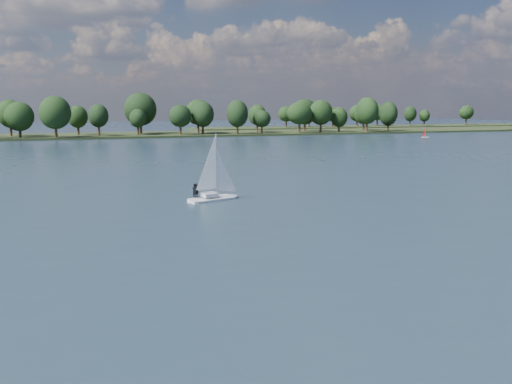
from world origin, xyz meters
TOP-DOWN VIEW (x-y plane):
  - ground at (0.00, 100.00)m, footprint 700.00×700.00m
  - far_shore at (0.00, 212.00)m, footprint 660.00×40.00m
  - far_shore_back at (160.00, 260.00)m, footprint 220.00×30.00m
  - sailboat at (-1.93, 52.01)m, footprint 6.63×3.82m
  - dinghy_orange at (113.31, 162.06)m, footprint 2.60×1.16m
  - treeline at (-12.23, 208.33)m, footprint 562.76×74.21m

SIDE VIEW (x-z plane):
  - ground at x=0.00m, z-range 0.00..0.00m
  - far_shore at x=0.00m, z-range -0.75..0.75m
  - far_shore_back at x=160.00m, z-range -0.70..0.70m
  - dinghy_orange at x=113.31m, z-range -1.07..2.99m
  - sailboat at x=-1.93m, z-range -1.86..6.57m
  - treeline at x=-12.23m, z-range -0.82..17.10m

